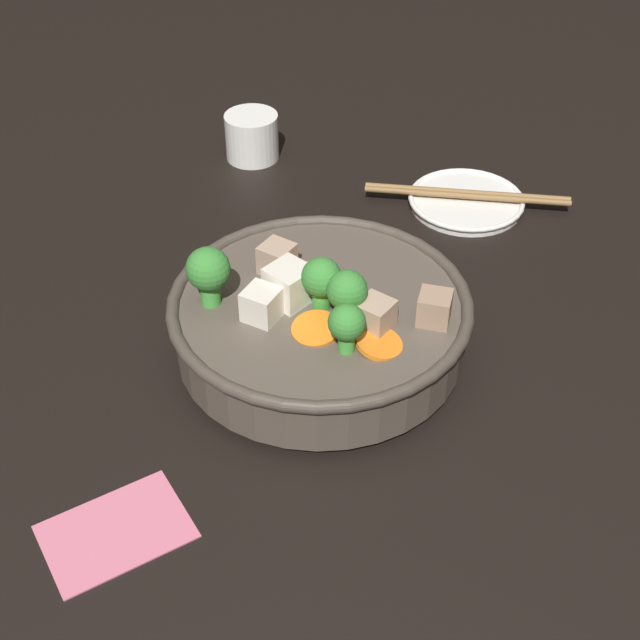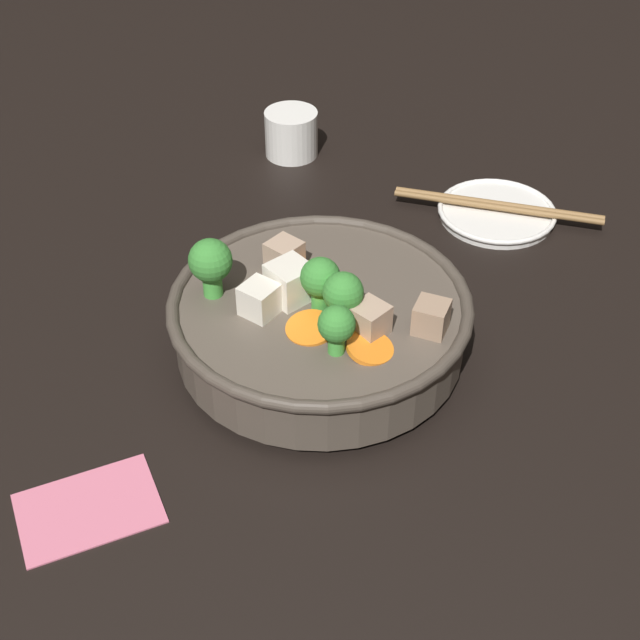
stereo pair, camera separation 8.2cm
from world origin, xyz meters
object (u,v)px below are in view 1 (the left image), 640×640
tea_cup (252,136)px  chopsticks_pair (467,194)px  stirfry_bowl (319,318)px  side_saucer (466,201)px

tea_cup → chopsticks_pair: size_ratio=0.29×
stirfry_bowl → chopsticks_pair: 0.31m
stirfry_bowl → tea_cup: bearing=92.7°
chopsticks_pair → stirfry_bowl: bearing=-133.6°
stirfry_bowl → tea_cup: (-0.02, 0.39, -0.01)m
side_saucer → tea_cup: size_ratio=2.03×
tea_cup → side_saucer: bearing=-34.5°
side_saucer → chopsticks_pair: chopsticks_pair is taller
tea_cup → chopsticks_pair: tea_cup is taller
stirfry_bowl → chopsticks_pair: (0.22, 0.23, -0.03)m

